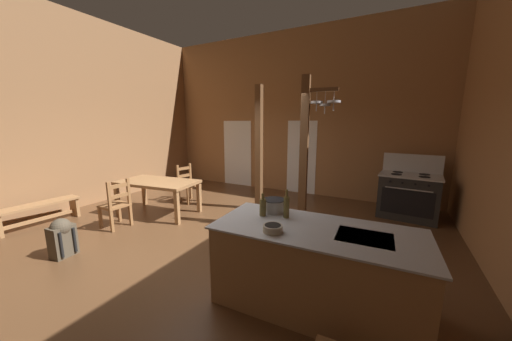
# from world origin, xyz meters

# --- Properties ---
(ground_plane) EXTENTS (8.55, 8.01, 0.10)m
(ground_plane) POSITION_xyz_m (0.00, 0.00, -0.05)
(ground_plane) COLOR brown
(wall_back) EXTENTS (8.55, 0.14, 4.46)m
(wall_back) POSITION_xyz_m (0.00, 3.67, 2.23)
(wall_back) COLOR #93663F
(wall_back) RESTS_ON ground_plane
(wall_left) EXTENTS (0.14, 8.01, 4.46)m
(wall_left) POSITION_xyz_m (-3.94, 0.00, 2.23)
(wall_left) COLOR #93663F
(wall_left) RESTS_ON ground_plane
(glazed_door_back_left) EXTENTS (1.00, 0.01, 2.05)m
(glazed_door_back_left) POSITION_xyz_m (-1.74, 3.60, 1.02)
(glazed_door_back_left) COLOR white
(glazed_door_back_left) RESTS_ON ground_plane
(glazed_panel_back_right) EXTENTS (0.84, 0.01, 2.05)m
(glazed_panel_back_right) POSITION_xyz_m (0.39, 3.60, 1.02)
(glazed_panel_back_right) COLOR white
(glazed_panel_back_right) RESTS_ON ground_plane
(kitchen_island) EXTENTS (2.20, 1.04, 0.91)m
(kitchen_island) POSITION_xyz_m (2.00, -0.85, 0.45)
(kitchen_island) COLOR #9E7044
(kitchen_island) RESTS_ON ground_plane
(stove_range) EXTENTS (1.21, 0.91, 1.32)m
(stove_range) POSITION_xyz_m (3.03, 2.78, 0.48)
(stove_range) COLOR #272727
(stove_range) RESTS_ON ground_plane
(support_post_with_pot_rack) EXTENTS (0.68, 0.28, 2.81)m
(support_post_with_pot_rack) POSITION_xyz_m (1.26, 1.15, 1.54)
(support_post_with_pot_rack) COLOR brown
(support_post_with_pot_rack) RESTS_ON ground_plane
(support_post_center) EXTENTS (0.14, 0.14, 2.81)m
(support_post_center) POSITION_xyz_m (-0.03, 1.79, 1.41)
(support_post_center) COLOR brown
(support_post_center) RESTS_ON ground_plane
(dining_table) EXTENTS (1.80, 1.10, 0.74)m
(dining_table) POSITION_xyz_m (-1.86, 0.47, 0.65)
(dining_table) COLOR #9E7044
(dining_table) RESTS_ON ground_plane
(ladderback_chair_near_window) EXTENTS (0.51, 0.51, 0.95)m
(ladderback_chair_near_window) POSITION_xyz_m (-1.91, 1.46, 0.45)
(ladderback_chair_near_window) COLOR olive
(ladderback_chair_near_window) RESTS_ON ground_plane
(ladderback_chair_by_post) EXTENTS (0.46, 0.46, 0.95)m
(ladderback_chair_by_post) POSITION_xyz_m (-1.95, -0.47, 0.45)
(ladderback_chair_by_post) COLOR olive
(ladderback_chair_by_post) RESTS_ON ground_plane
(bench_along_left_wall) EXTENTS (0.43, 1.37, 0.44)m
(bench_along_left_wall) POSITION_xyz_m (-3.40, -1.11, 0.30)
(bench_along_left_wall) COLOR #9E7044
(bench_along_left_wall) RESTS_ON ground_plane
(backpack) EXTENTS (0.33, 0.34, 0.60)m
(backpack) POSITION_xyz_m (-1.65, -1.55, 0.31)
(backpack) COLOR #4C4233
(backpack) RESTS_ON ground_plane
(stockpot_on_counter) EXTENTS (0.35, 0.28, 0.16)m
(stockpot_on_counter) POSITION_xyz_m (1.40, -0.58, 0.99)
(stockpot_on_counter) COLOR #B7BABF
(stockpot_on_counter) RESTS_ON kitchen_island
(mixing_bowl_on_counter) EXTENTS (0.20, 0.20, 0.07)m
(mixing_bowl_on_counter) POSITION_xyz_m (1.63, -1.14, 0.94)
(mixing_bowl_on_counter) COLOR #B2A893
(mixing_bowl_on_counter) RESTS_ON kitchen_island
(bottle_tall_on_counter) EXTENTS (0.07, 0.07, 0.34)m
(bottle_tall_on_counter) POSITION_xyz_m (1.61, -0.70, 1.04)
(bottle_tall_on_counter) COLOR brown
(bottle_tall_on_counter) RESTS_ON kitchen_island
(bottle_short_on_counter) EXTENTS (0.08, 0.08, 0.27)m
(bottle_short_on_counter) POSITION_xyz_m (1.34, -0.77, 1.02)
(bottle_short_on_counter) COLOR brown
(bottle_short_on_counter) RESTS_ON kitchen_island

